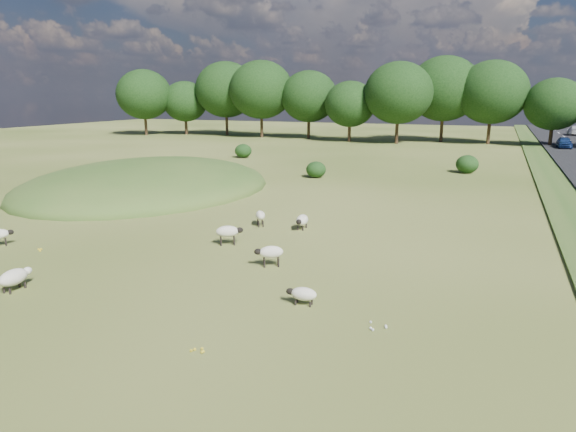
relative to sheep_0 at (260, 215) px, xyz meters
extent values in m
plane|color=#3B4F18|center=(0.08, 14.61, -0.54)|extent=(160.00, 160.00, 0.00)
ellipsoid|color=#33561E|center=(-11.92, 6.61, -0.54)|extent=(16.00, 20.00, 4.00)
cylinder|color=black|center=(-42.88, 47.18, 1.35)|extent=(0.44, 0.44, 3.77)
ellipsoid|color=black|center=(-42.88, 47.18, 5.96)|extent=(8.81, 8.81, 7.93)
cylinder|color=black|center=(-37.54, 50.83, 1.02)|extent=(0.44, 0.44, 3.12)
ellipsoid|color=black|center=(-37.54, 50.83, 4.84)|extent=(7.28, 7.28, 6.55)
cylinder|color=black|center=(-30.46, 51.96, 1.57)|extent=(0.44, 0.44, 4.21)
ellipsoid|color=black|center=(-30.46, 51.96, 6.71)|extent=(9.83, 9.83, 8.84)
cylinder|color=black|center=(-23.35, 50.15, 1.55)|extent=(0.44, 0.44, 4.18)
ellipsoid|color=black|center=(-23.35, 50.15, 6.66)|extent=(9.75, 9.75, 8.78)
cylinder|color=black|center=(-15.85, 50.85, 1.26)|extent=(0.44, 0.44, 3.61)
ellipsoid|color=black|center=(-15.85, 50.85, 5.67)|extent=(8.41, 8.41, 7.57)
cylinder|color=black|center=(-8.73, 48.04, 0.97)|extent=(0.44, 0.44, 3.02)
ellipsoid|color=black|center=(-8.73, 48.04, 4.66)|extent=(7.04, 7.04, 6.34)
cylinder|color=black|center=(-2.00, 47.59, 1.41)|extent=(0.44, 0.44, 3.90)
ellipsoid|color=black|center=(-2.00, 47.59, 6.17)|extent=(9.09, 9.09, 8.18)
cylinder|color=black|center=(3.33, 52.51, 1.57)|extent=(0.44, 0.44, 4.22)
ellipsoid|color=black|center=(3.33, 52.51, 6.73)|extent=(9.85, 9.85, 8.86)
cylinder|color=black|center=(9.53, 51.55, 1.43)|extent=(0.44, 0.44, 3.94)
ellipsoid|color=black|center=(9.53, 51.55, 6.25)|extent=(9.20, 9.20, 8.28)
cylinder|color=black|center=(16.95, 50.62, 1.01)|extent=(0.44, 0.44, 3.09)
ellipsoid|color=black|center=(16.95, 50.62, 4.78)|extent=(7.20, 7.20, 6.48)
ellipsoid|color=black|center=(-2.48, 15.74, 0.11)|extent=(1.59, 1.59, 1.30)
ellipsoid|color=black|center=(8.56, 22.86, 0.23)|extent=(1.87, 1.87, 1.53)
ellipsoid|color=black|center=(-13.94, 25.42, 0.18)|extent=(1.77, 1.77, 1.44)
ellipsoid|color=beige|center=(0.02, -0.03, 0.01)|extent=(0.85, 0.99, 0.45)
ellipsoid|color=silver|center=(-0.23, 0.38, 0.04)|extent=(0.33, 0.35, 0.23)
cylinder|color=black|center=(-0.21, 0.14, -0.38)|extent=(0.06, 0.06, 0.32)
cylinder|color=black|center=(-0.02, 0.25, -0.38)|extent=(0.06, 0.06, 0.32)
cylinder|color=black|center=(0.05, -0.30, -0.38)|extent=(0.06, 0.06, 0.32)
cylinder|color=black|center=(0.24, -0.19, -0.38)|extent=(0.06, 0.06, 0.32)
ellipsoid|color=beige|center=(0.10, -3.63, 0.08)|extent=(1.12, 0.97, 0.51)
ellipsoid|color=black|center=(0.56, -3.35, 0.11)|extent=(0.40, 0.38, 0.26)
cylinder|color=black|center=(0.29, -3.37, -0.36)|extent=(0.07, 0.07, 0.36)
cylinder|color=black|center=(0.42, -3.59, -0.36)|extent=(0.07, 0.07, 0.36)
cylinder|color=black|center=(-0.21, -3.68, -0.36)|extent=(0.07, 0.07, 0.36)
cylinder|color=black|center=(-0.08, -3.89, -0.36)|extent=(0.07, 0.07, 0.36)
ellipsoid|color=beige|center=(2.19, 0.19, -0.08)|extent=(0.62, 1.06, 0.53)
ellipsoid|color=black|center=(2.23, -0.36, -0.05)|extent=(0.27, 0.35, 0.26)
cylinder|color=black|center=(2.34, -0.10, -0.44)|extent=(0.07, 0.07, 0.19)
cylinder|color=black|center=(2.08, -0.12, -0.44)|extent=(0.07, 0.07, 0.19)
cylinder|color=black|center=(2.30, 0.50, -0.44)|extent=(0.07, 0.07, 0.19)
cylinder|color=black|center=(2.04, 0.48, -0.44)|extent=(0.07, 0.07, 0.19)
ellipsoid|color=beige|center=(3.09, -5.57, 0.04)|extent=(1.06, 0.88, 0.48)
ellipsoid|color=black|center=(2.64, -5.81, 0.08)|extent=(0.38, 0.35, 0.24)
cylinder|color=black|center=(2.90, -5.80, -0.37)|extent=(0.07, 0.07, 0.34)
cylinder|color=black|center=(2.79, -5.60, -0.37)|extent=(0.07, 0.07, 0.34)
cylinder|color=black|center=(3.38, -5.54, -0.37)|extent=(0.07, 0.07, 0.34)
cylinder|color=black|center=(3.27, -5.34, -0.37)|extent=(0.07, 0.07, 0.34)
ellipsoid|color=black|center=(-8.78, -7.23, 0.04)|extent=(0.35, 0.36, 0.23)
cylinder|color=black|center=(-9.00, -7.34, -0.38)|extent=(0.06, 0.06, 0.32)
cylinder|color=black|center=(-8.83, -7.48, -0.38)|extent=(0.06, 0.06, 0.32)
ellipsoid|color=beige|center=(5.56, -8.60, -0.17)|extent=(0.86, 0.50, 0.43)
ellipsoid|color=black|center=(5.11, -8.63, -0.14)|extent=(0.28, 0.22, 0.21)
cylinder|color=black|center=(5.32, -8.72, -0.46)|extent=(0.06, 0.06, 0.16)
cylinder|color=black|center=(5.31, -8.51, -0.46)|extent=(0.06, 0.06, 0.16)
cylinder|color=black|center=(5.81, -8.69, -0.46)|extent=(0.06, 0.06, 0.16)
cylinder|color=black|center=(5.79, -8.48, -0.46)|extent=(0.06, 0.06, 0.16)
ellipsoid|color=beige|center=(-3.97, -11.16, -0.07)|extent=(0.59, 1.08, 0.55)
ellipsoid|color=silver|center=(-3.98, -10.59, -0.03)|extent=(0.27, 0.35, 0.27)
cylinder|color=black|center=(-4.11, -10.85, -0.44)|extent=(0.08, 0.08, 0.20)
cylinder|color=black|center=(-3.84, -10.85, -0.44)|extent=(0.08, 0.08, 0.20)
cylinder|color=black|center=(-4.09, -11.48, -0.44)|extent=(0.08, 0.08, 0.20)
cylinder|color=black|center=(-3.83, -11.47, -0.44)|extent=(0.08, 0.08, 0.20)
imported|color=navy|center=(18.18, 46.90, 0.37)|extent=(1.56, 3.87, 1.32)
imported|color=white|center=(21.98, 70.18, 0.44)|extent=(2.05, 5.04, 1.46)
camera|label=1|loc=(10.82, -22.82, 5.96)|focal=32.00mm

